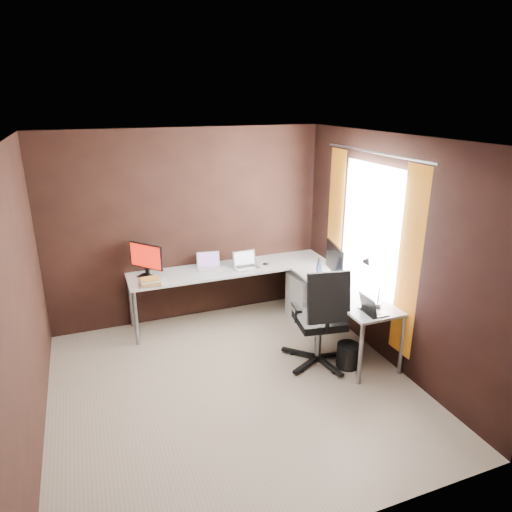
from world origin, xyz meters
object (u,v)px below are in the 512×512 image
Objects in this scene: laptop_black_small at (371,309)px; monitor_left at (146,258)px; monitor_right at (335,261)px; drawer_pedestal at (307,297)px; laptop_black_big at (325,279)px; laptop_silver at (246,264)px; office_chair at (320,336)px; book_stack at (150,282)px; desk_lamp at (371,277)px; wastebasket at (348,355)px; laptop_white at (209,265)px.

monitor_left is at bearing 48.32° from laptop_black_small.
monitor_right is at bearing 24.84° from monitor_left.
laptop_black_big is (-0.07, -0.56, 0.49)m from drawer_pedestal.
monitor_left is at bearing 95.79° from laptop_black_big.
office_chair is at bearing -75.02° from laptop_silver.
laptop_black_big is 1.74× the size of book_stack.
book_stack is at bearing -174.84° from laptop_silver.
desk_lamp is at bearing -137.51° from laptop_black_big.
wastebasket is at bearing -36.18° from book_stack.
drawer_pedestal is 0.75m from laptop_black_big.
monitor_right is 1.03× the size of desk_lamp.
laptop_silver is at bearing 112.79° from wastebasket.
book_stack is at bearing -152.41° from laptop_white.
wastebasket is at bearing 166.26° from desk_lamp.
monitor_right reaches higher than monitor_left.
drawer_pedestal is at bearing -21.93° from laptop_silver.
desk_lamp is (0.13, -0.73, 0.28)m from laptop_black_big.
laptop_black_small is at bearing -67.20° from laptop_silver.
laptop_white is 0.69× the size of laptop_black_big.
laptop_silver is (0.46, -0.15, 0.00)m from laptop_white.
laptop_silver reaches higher than wastebasket.
monitor_left is (-2.02, 0.42, 0.67)m from drawer_pedestal.
laptop_silver is 1.46m from office_chair.
monitor_left is at bearing -171.06° from laptop_white.
laptop_silver is at bearing -9.84° from laptop_white.
monitor_left reaches higher than wastebasket.
laptop_white is 0.85m from book_stack.
laptop_white is 1.02× the size of laptop_silver.
laptop_silver is (-0.77, 0.29, 0.48)m from drawer_pedestal.
drawer_pedestal is 1.50m from desk_lamp.
laptop_black_big is 2.08m from book_stack.
monitor_right is at bearing -29.16° from laptop_white.
laptop_white is 1.12× the size of laptop_black_small.
desk_lamp reaches higher than office_chair.
laptop_white is (0.79, 0.02, -0.20)m from monitor_left.
book_stack reaches higher than drawer_pedestal.
monitor_right reaches higher than laptop_black_small.
drawer_pedestal reaches higher than wastebasket.
laptop_black_big is (1.16, -1.00, 0.01)m from laptop_white.
laptop_white is at bearing 128.79° from office_chair.
laptop_black_small is 0.54× the size of desk_lamp.
drawer_pedestal is 2.09m from book_stack.
laptop_black_big reaches higher than laptop_white.
office_chair is at bearing -52.48° from laptop_white.
desk_lamp reaches higher than monitor_left.
laptop_silver is at bearing 115.36° from office_chair.
drawer_pedestal is at bearing 79.17° from office_chair.
monitor_left reaches higher than drawer_pedestal.
laptop_black_big is 0.41× the size of office_chair.
desk_lamp is at bearing -34.69° from book_stack.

